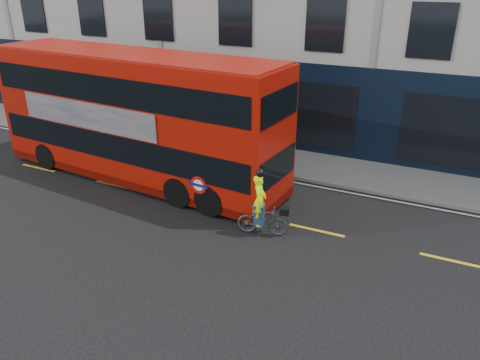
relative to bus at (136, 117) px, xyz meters
The scene contains 7 objects.
ground 8.30m from the bus, 18.76° to the right, with size 120.00×120.00×0.00m, color black.
pavement 8.82m from the bus, 27.78° to the left, with size 60.00×3.00×0.12m, color slate.
kerb 8.26m from the bus, 18.10° to the left, with size 60.00×0.12×0.13m, color slate.
road_edge_line 8.19m from the bus, 16.01° to the left, with size 58.00×0.10×0.01m, color silver.
lane_dashes 7.97m from the bus, ahead, with size 58.00×0.12×0.01m, color gold, non-canonical shape.
bus is the anchor object (origin of this frame).
cyclist 6.56m from the bus, 18.36° to the right, with size 1.64×0.79×2.19m.
Camera 1 is at (3.34, -11.14, 7.46)m, focal length 35.00 mm.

